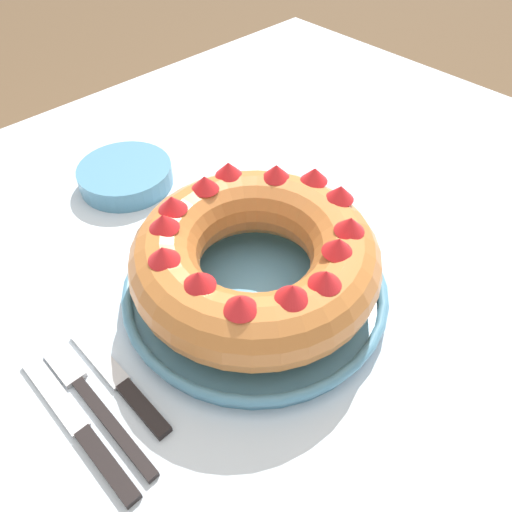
# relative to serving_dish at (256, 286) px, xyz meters

# --- Properties ---
(ground_plane) EXTENTS (8.00, 8.00, 0.00)m
(ground_plane) POSITION_rel_serving_dish_xyz_m (-0.00, -0.00, -0.78)
(ground_plane) COLOR brown
(dining_table) EXTENTS (1.40, 1.18, 0.76)m
(dining_table) POSITION_rel_serving_dish_xyz_m (-0.00, -0.00, -0.09)
(dining_table) COLOR silver
(dining_table) RESTS_ON ground_plane
(serving_dish) EXTENTS (0.32, 0.32, 0.02)m
(serving_dish) POSITION_rel_serving_dish_xyz_m (0.00, 0.00, 0.00)
(serving_dish) COLOR #518EB2
(serving_dish) RESTS_ON dining_table
(bundt_cake) EXTENTS (0.29, 0.29, 0.10)m
(bundt_cake) POSITION_rel_serving_dish_xyz_m (0.00, 0.00, 0.05)
(bundt_cake) COLOR #C67538
(bundt_cake) RESTS_ON serving_dish
(fork) EXTENTS (0.02, 0.19, 0.01)m
(fork) POSITION_rel_serving_dish_xyz_m (-0.22, 0.01, -0.01)
(fork) COLOR black
(fork) RESTS_ON dining_table
(serving_knife) EXTENTS (0.02, 0.20, 0.01)m
(serving_knife) POSITION_rel_serving_dish_xyz_m (-0.25, -0.02, -0.01)
(serving_knife) COLOR black
(serving_knife) RESTS_ON dining_table
(cake_knife) EXTENTS (0.02, 0.17, 0.01)m
(cake_knife) POSITION_rel_serving_dish_xyz_m (-0.19, 0.00, -0.01)
(cake_knife) COLOR black
(cake_knife) RESTS_ON dining_table
(side_bowl) EXTENTS (0.14, 0.14, 0.03)m
(side_bowl) POSITION_rel_serving_dish_xyz_m (0.01, 0.30, 0.00)
(side_bowl) COLOR #518EB2
(side_bowl) RESTS_ON dining_table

